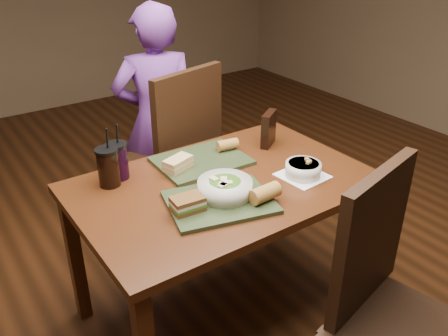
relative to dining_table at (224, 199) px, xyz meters
The scene contains 16 objects.
ground 0.66m from the dining_table, ahead, with size 6.00×6.00×0.00m, color #381C0B.
dining_table is the anchor object (origin of this frame).
chair_near 0.81m from the dining_table, 79.09° to the right, with size 0.55×0.55×1.06m.
chair_far 0.68m from the dining_table, 77.34° to the left, with size 0.58×0.58×1.10m.
diner 0.93m from the dining_table, 80.77° to the left, with size 0.51×0.34×1.40m, color #6A328A.
tray_near 0.21m from the dining_table, 130.05° to the right, with size 0.42×0.32×0.02m, color #28341C.
tray_far 0.24m from the dining_table, 84.54° to the left, with size 0.42×0.32×0.02m, color #28341C.
salad_bowl 0.20m from the dining_table, 123.28° to the right, with size 0.23×0.23×0.08m.
soup_bowl 0.38m from the dining_table, 26.10° to the right, with size 0.21×0.21×0.08m.
sandwich_near 0.33m from the dining_table, 153.67° to the right, with size 0.13×0.09×0.06m.
sandwich_far 0.27m from the dining_table, 121.04° to the left, with size 0.15×0.11×0.05m.
baguette_near 0.28m from the dining_table, 82.81° to the right, with size 0.07×0.07×0.13m, color #AD7533.
baguette_far 0.33m from the dining_table, 51.99° to the left, with size 0.05×0.05×0.11m, color #AD7533.
cup_cola 0.53m from the dining_table, 147.94° to the left, with size 0.10×0.10×0.27m.
cup_berry 0.50m from the dining_table, 139.93° to the left, with size 0.10×0.10×0.26m.
chip_bag 0.49m from the dining_table, 25.35° to the left, with size 0.13×0.04×0.18m, color black.
Camera 1 is at (-1.05, -1.50, 1.77)m, focal length 38.00 mm.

